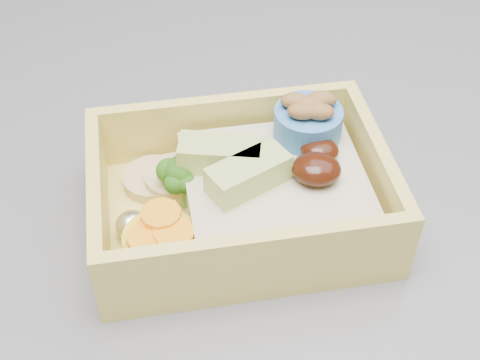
{
  "coord_description": "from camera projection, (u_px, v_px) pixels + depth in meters",
  "views": [
    {
      "loc": [
        0.17,
        -0.49,
        1.24
      ],
      "look_at": [
        0.15,
        -0.2,
        0.96
      ],
      "focal_mm": 50.0,
      "sensor_mm": 36.0,
      "label": 1
    }
  ],
  "objects": [
    {
      "name": "bento_box",
      "position": [
        248.0,
        191.0,
        0.42
      ],
      "size": [
        0.21,
        0.17,
        0.07
      ],
      "rotation": [
        0.0,
        0.0,
        0.25
      ],
      "color": "#E0CB5C",
      "rests_on": "island"
    }
  ]
}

